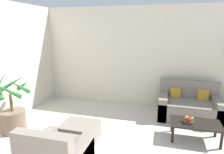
{
  "coord_description": "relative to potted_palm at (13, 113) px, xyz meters",
  "views": [
    {
      "loc": [
        -0.1,
        1.13,
        2.1
      ],
      "look_at": [
        -1.28,
        5.52,
        1.0
      ],
      "focal_mm": 32.0,
      "sensor_mm": 36.0,
      "label": 1
    }
  ],
  "objects": [
    {
      "name": "potted_palm",
      "position": [
        0.0,
        0.0,
        0.0
      ],
      "size": [
        0.83,
        0.84,
        1.28
      ],
      "color": "brown",
      "rests_on": "ground_plane"
    },
    {
      "name": "fruit_bowl",
      "position": [
        3.49,
        0.6,
        -0.04
      ],
      "size": [
        0.21,
        0.21,
        0.04
      ],
      "color": "#42382D",
      "rests_on": "coffee_table"
    },
    {
      "name": "apple_red",
      "position": [
        3.49,
        0.55,
        0.03
      ],
      "size": [
        0.08,
        0.08,
        0.08
      ],
      "color": "red",
      "rests_on": "fruit_bowl"
    },
    {
      "name": "wall_back",
      "position": [
        3.08,
        2.29,
        0.94
      ],
      "size": [
        8.56,
        0.06,
        2.7
      ],
      "color": "beige",
      "rests_on": "ground_plane"
    },
    {
      "name": "sofa_loveseat",
      "position": [
        3.6,
        1.67,
        -0.13
      ],
      "size": [
        1.42,
        0.87,
        0.84
      ],
      "color": "gray",
      "rests_on": "ground_plane"
    },
    {
      "name": "orange_fruit",
      "position": [
        3.45,
        0.63,
        0.02
      ],
      "size": [
        0.08,
        0.08,
        0.08
      ],
      "color": "orange",
      "rests_on": "fruit_bowl"
    },
    {
      "name": "ottoman",
      "position": [
        1.5,
        0.01,
        -0.23
      ],
      "size": [
        0.67,
        0.55,
        0.36
      ],
      "color": "gray",
      "rests_on": "ground_plane"
    },
    {
      "name": "apple_green",
      "position": [
        3.55,
        0.62,
        0.02
      ],
      "size": [
        0.07,
        0.07,
        0.07
      ],
      "color": "olive",
      "rests_on": "fruit_bowl"
    },
    {
      "name": "coffee_table",
      "position": [
        3.62,
        0.63,
        -0.11
      ],
      "size": [
        0.92,
        0.53,
        0.36
      ],
      "color": "black",
      "rests_on": "ground_plane"
    }
  ]
}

